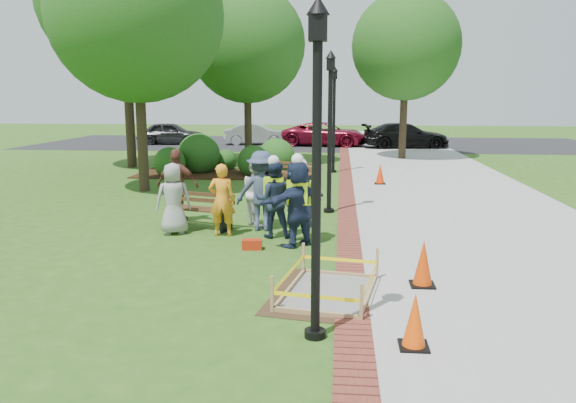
# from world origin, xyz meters

# --- Properties ---
(ground) EXTENTS (100.00, 100.00, 0.00)m
(ground) POSITION_xyz_m (0.00, 0.00, 0.00)
(ground) COLOR #285116
(ground) RESTS_ON ground
(sidewalk) EXTENTS (6.00, 60.00, 0.02)m
(sidewalk) POSITION_xyz_m (5.00, 10.00, 0.01)
(sidewalk) COLOR #9E9E99
(sidewalk) RESTS_ON ground
(brick_edging) EXTENTS (0.50, 60.00, 0.03)m
(brick_edging) POSITION_xyz_m (1.75, 10.00, 0.01)
(brick_edging) COLOR maroon
(brick_edging) RESTS_ON ground
(mulch_bed) EXTENTS (7.00, 3.00, 0.05)m
(mulch_bed) POSITION_xyz_m (-3.00, 12.00, 0.02)
(mulch_bed) COLOR #381E0F
(mulch_bed) RESTS_ON ground
(parking_lot) EXTENTS (36.00, 12.00, 0.01)m
(parking_lot) POSITION_xyz_m (0.00, 27.00, 0.00)
(parking_lot) COLOR black
(parking_lot) RESTS_ON ground
(wet_concrete_pad) EXTENTS (2.07, 2.56, 0.55)m
(wet_concrete_pad) POSITION_xyz_m (1.39, -1.38, 0.23)
(wet_concrete_pad) COLOR #47331E
(wet_concrete_pad) RESTS_ON ground
(bench_near) EXTENTS (1.61, 0.92, 0.83)m
(bench_near) POSITION_xyz_m (-1.71, 2.84, 0.26)
(bench_near) COLOR #4D391A
(bench_near) RESTS_ON ground
(bench_far) EXTENTS (1.56, 1.05, 0.81)m
(bench_far) POSITION_xyz_m (-0.05, 9.40, 0.26)
(bench_far) COLOR brown
(bench_far) RESTS_ON ground
(cone_front) EXTENTS (0.37, 0.37, 0.73)m
(cone_front) POSITION_xyz_m (2.49, -3.22, 0.35)
(cone_front) COLOR black
(cone_front) RESTS_ON ground
(cone_back) EXTENTS (0.40, 0.40, 0.79)m
(cone_back) POSITION_xyz_m (2.92, -0.87, 0.38)
(cone_back) COLOR black
(cone_back) RESTS_ON ground
(cone_far) EXTENTS (0.38, 0.38, 0.75)m
(cone_far) POSITION_xyz_m (2.95, 9.99, 0.36)
(cone_far) COLOR black
(cone_far) RESTS_ON ground
(toolbox) EXTENTS (0.43, 0.26, 0.20)m
(toolbox) POSITION_xyz_m (-0.23, 1.14, 0.10)
(toolbox) COLOR #AF250D
(toolbox) RESTS_ON ground
(lamp_near) EXTENTS (0.28, 0.28, 4.26)m
(lamp_near) POSITION_xyz_m (1.25, -3.00, 2.48)
(lamp_near) COLOR black
(lamp_near) RESTS_ON ground
(lamp_mid) EXTENTS (0.28, 0.28, 4.26)m
(lamp_mid) POSITION_xyz_m (1.25, 5.00, 2.48)
(lamp_mid) COLOR black
(lamp_mid) RESTS_ON ground
(lamp_far) EXTENTS (0.28, 0.28, 4.26)m
(lamp_far) POSITION_xyz_m (1.25, 13.00, 2.48)
(lamp_far) COLOR black
(lamp_far) RESTS_ON ground
(tree_left) EXTENTS (5.48, 5.48, 8.33)m
(tree_left) POSITION_xyz_m (-4.89, 7.87, 5.58)
(tree_left) COLOR #3D2D1E
(tree_left) RESTS_ON ground
(tree_back) EXTENTS (5.15, 5.15, 7.90)m
(tree_back) POSITION_xyz_m (-2.66, 15.42, 5.31)
(tree_back) COLOR #3D2D1E
(tree_back) RESTS_ON ground
(tree_right) EXTENTS (5.20, 5.20, 8.04)m
(tree_right) POSITION_xyz_m (4.58, 18.38, 5.43)
(tree_right) COLOR #3D2D1E
(tree_right) RESTS_ON ground
(shrub_a) EXTENTS (1.23, 1.23, 1.23)m
(shrub_a) POSITION_xyz_m (-5.08, 11.31, 0.00)
(shrub_a) COLOR #194814
(shrub_a) RESTS_ON ground
(shrub_b) EXTENTS (1.72, 1.72, 1.72)m
(shrub_b) POSITION_xyz_m (-4.21, 12.49, 0.00)
(shrub_b) COLOR #194814
(shrub_b) RESTS_ON ground
(shrub_c) EXTENTS (1.29, 1.29, 1.29)m
(shrub_c) POSITION_xyz_m (-1.86, 11.86, 0.00)
(shrub_c) COLOR #194814
(shrub_c) RESTS_ON ground
(shrub_d) EXTENTS (1.52, 1.52, 1.52)m
(shrub_d) POSITION_xyz_m (-1.04, 12.58, 0.00)
(shrub_d) COLOR #194814
(shrub_d) RESTS_ON ground
(shrub_e) EXTENTS (0.94, 0.94, 0.94)m
(shrub_e) POSITION_xyz_m (-3.28, 13.32, 0.00)
(shrub_e) COLOR #194814
(shrub_e) RESTS_ON ground
(casual_person_a) EXTENTS (0.60, 0.49, 1.62)m
(casual_person_a) POSITION_xyz_m (-2.20, 2.28, 0.81)
(casual_person_a) COLOR #949494
(casual_person_a) RESTS_ON ground
(casual_person_b) EXTENTS (0.54, 0.37, 1.63)m
(casual_person_b) POSITION_xyz_m (-1.07, 2.20, 0.81)
(casual_person_b) COLOR orange
(casual_person_b) RESTS_ON ground
(casual_person_c) EXTENTS (0.57, 0.61, 1.62)m
(casual_person_c) POSITION_xyz_m (-0.46, 3.31, 0.81)
(casual_person_c) COLOR white
(casual_person_c) RESTS_ON ground
(casual_person_d) EXTENTS (0.61, 0.43, 1.81)m
(casual_person_d) POSITION_xyz_m (-2.47, 3.51, 0.91)
(casual_person_d) COLOR brown
(casual_person_d) RESTS_ON ground
(casual_person_e) EXTENTS (0.60, 0.39, 1.85)m
(casual_person_e) POSITION_xyz_m (-0.27, 2.82, 0.93)
(casual_person_e) COLOR #384362
(casual_person_e) RESTS_ON ground
(hivis_worker_a) EXTENTS (0.67, 0.67, 1.95)m
(hivis_worker_a) POSITION_xyz_m (0.67, 1.50, 0.96)
(hivis_worker_a) COLOR #151B38
(hivis_worker_a) RESTS_ON ground
(hivis_worker_b) EXTENTS (0.57, 0.41, 1.80)m
(hivis_worker_b) POSITION_xyz_m (0.71, 1.95, 0.90)
(hivis_worker_b) COLOR #1C2F49
(hivis_worker_b) RESTS_ON ground
(hivis_worker_c) EXTENTS (0.57, 0.39, 1.83)m
(hivis_worker_c) POSITION_xyz_m (0.09, 2.19, 0.91)
(hivis_worker_c) COLOR #16233A
(hivis_worker_c) RESTS_ON ground
(parked_car_a) EXTENTS (2.46, 4.92, 1.56)m
(parked_car_a) POSITION_xyz_m (-9.34, 25.42, 0.00)
(parked_car_a) COLOR #252628
(parked_car_a) RESTS_ON ground
(parked_car_b) EXTENTS (2.43, 4.62, 1.44)m
(parked_car_b) POSITION_xyz_m (-3.86, 25.70, 0.00)
(parked_car_b) COLOR #B2B3B8
(parked_car_b) RESTS_ON ground
(parked_car_c) EXTENTS (2.82, 5.15, 1.59)m
(parked_car_c) POSITION_xyz_m (0.57, 25.18, 0.00)
(parked_car_c) COLOR maroon
(parked_car_c) RESTS_ON ground
(parked_car_d) EXTENTS (2.71, 5.16, 1.61)m
(parked_car_d) POSITION_xyz_m (5.39, 24.22, 0.00)
(parked_car_d) COLOR black
(parked_car_d) RESTS_ON ground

